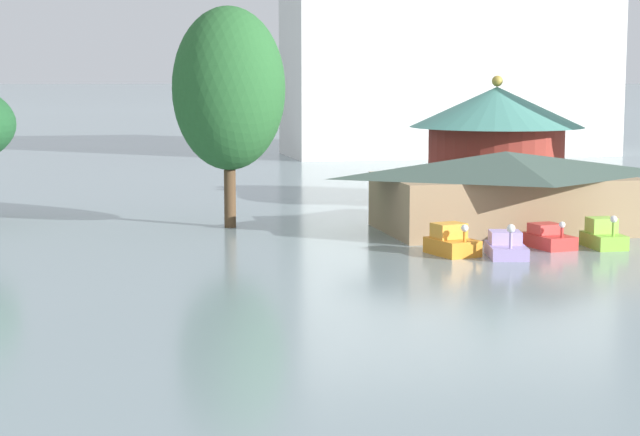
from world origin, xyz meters
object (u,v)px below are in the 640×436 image
object	(u,v)px
pedal_boat_lavender	(506,246)
pedal_boat_red	(548,238)
boathouse	(505,189)
background_building_block	(449,39)
shoreline_tree_mid	(229,89)
pedal_boat_orange	(451,242)
pedal_boat_lime	(603,236)
green_roof_pavilion	(496,139)

from	to	relation	value
pedal_boat_lavender	pedal_boat_red	bearing A→B (deg)	136.69
pedal_boat_red	boathouse	xyz separation A→B (m)	(0.06, 5.81, 1.77)
boathouse	background_building_block	xyz separation A→B (m)	(15.20, 54.11, 9.69)
pedal_boat_lavender	shoreline_tree_mid	distance (m)	17.99
pedal_boat_orange	pedal_boat_lime	world-z (taller)	pedal_boat_lime
boathouse	shoreline_tree_mid	bearing A→B (deg)	162.54
pedal_boat_red	shoreline_tree_mid	xyz separation A→B (m)	(-14.08, 10.25, 7.06)
pedal_boat_lavender	pedal_boat_red	distance (m)	3.57
pedal_boat_red	pedal_boat_orange	bearing A→B (deg)	-89.51
pedal_boat_lavender	pedal_boat_orange	bearing A→B (deg)	-100.80
pedal_boat_orange	pedal_boat_lavender	bearing A→B (deg)	51.88
shoreline_tree_mid	background_building_block	distance (m)	57.85
pedal_boat_lavender	pedal_boat_red	world-z (taller)	pedal_boat_lavender
pedal_boat_lavender	pedal_boat_lime	world-z (taller)	pedal_boat_lime
pedal_boat_lavender	background_building_block	world-z (taller)	background_building_block
pedal_boat_lime	background_building_block	size ratio (longest dim) A/B	0.07
pedal_boat_orange	background_building_block	distance (m)	65.28
background_building_block	pedal_boat_lavender	bearing A→B (deg)	-106.40
pedal_boat_red	boathouse	world-z (taller)	boathouse
pedal_boat_lime	pedal_boat_lavender	bearing A→B (deg)	-74.13
shoreline_tree_mid	background_building_block	xyz separation A→B (m)	(29.34, 49.67, 4.39)
pedal_boat_orange	shoreline_tree_mid	world-z (taller)	shoreline_tree_mid
pedal_boat_lavender	pedal_boat_lime	size ratio (longest dim) A/B	1.30
pedal_boat_orange	pedal_boat_red	bearing A→B (deg)	86.17
pedal_boat_red	shoreline_tree_mid	world-z (taller)	shoreline_tree_mid
pedal_boat_orange	boathouse	world-z (taller)	boathouse
pedal_boat_orange	shoreline_tree_mid	size ratio (longest dim) A/B	0.23
pedal_boat_red	pedal_boat_lime	world-z (taller)	pedal_boat_lime
pedal_boat_orange	background_building_block	world-z (taller)	background_building_block
green_roof_pavilion	background_building_block	size ratio (longest dim) A/B	0.32
pedal_boat_lavender	shoreline_tree_mid	bearing A→B (deg)	-125.10
pedal_boat_lime	pedal_boat_orange	bearing A→B (deg)	-85.38
pedal_boat_orange	green_roof_pavilion	distance (m)	20.16
pedal_boat_lime	shoreline_tree_mid	xyz separation A→B (m)	(-16.68, 10.82, 6.96)
pedal_boat_lime	shoreline_tree_mid	bearing A→B (deg)	-121.53
pedal_boat_orange	background_building_block	size ratio (longest dim) A/B	0.08
pedal_boat_red	pedal_boat_lime	bearing A→B (deg)	67.28
pedal_boat_orange	pedal_boat_lavender	distance (m)	2.50
pedal_boat_lavender	green_roof_pavilion	distance (m)	20.19
pedal_boat_red	pedal_boat_lime	xyz separation A→B (m)	(2.60, -0.57, 0.11)
pedal_boat_orange	shoreline_tree_mid	bearing A→B (deg)	-156.54
pedal_boat_lime	boathouse	distance (m)	7.06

